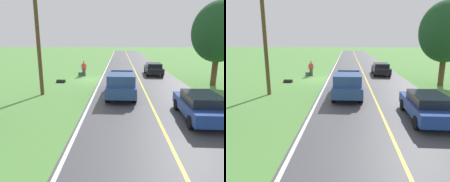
% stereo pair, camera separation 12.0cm
% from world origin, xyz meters
% --- Properties ---
extents(ground_plane, '(200.00, 200.00, 0.00)m').
position_xyz_m(ground_plane, '(0.00, 0.00, 0.00)').
color(ground_plane, '#568E42').
extents(road_surface, '(8.38, 120.00, 0.00)m').
position_xyz_m(road_surface, '(-4.87, 0.00, 0.00)').
color(road_surface, '#47474C').
rests_on(road_surface, ground).
extents(lane_edge_line, '(0.16, 117.60, 0.00)m').
position_xyz_m(lane_edge_line, '(-0.86, 0.00, 0.01)').
color(lane_edge_line, silver).
rests_on(lane_edge_line, ground).
extents(lane_centre_line, '(0.14, 117.60, 0.00)m').
position_xyz_m(lane_centre_line, '(-4.87, 0.00, 0.01)').
color(lane_centre_line, gold).
rests_on(lane_centre_line, ground).
extents(hitchhiker_walking, '(0.62, 0.51, 1.75)m').
position_xyz_m(hitchhiker_walking, '(1.29, -1.85, 0.98)').
color(hitchhiker_walking, '#4C473D').
rests_on(hitchhiker_walking, ground).
extents(suitcase_carried, '(0.46, 0.21, 0.44)m').
position_xyz_m(suitcase_carried, '(1.71, -1.76, 0.22)').
color(suitcase_carried, '#384C56').
rests_on(suitcase_carried, ground).
extents(pickup_truck_passing, '(2.19, 5.44, 1.82)m').
position_xyz_m(pickup_truck_passing, '(-2.94, 7.05, 0.97)').
color(pickup_truck_passing, '#2D4C84').
rests_on(pickup_truck_passing, ground).
extents(tree_far_side_near, '(4.58, 4.58, 7.40)m').
position_xyz_m(tree_far_side_near, '(-11.42, 2.73, 4.74)').
color(tree_far_side_near, brown).
rests_on(tree_far_side_near, ground).
extents(sedan_near_oncoming, '(2.02, 4.45, 1.41)m').
position_xyz_m(sedan_near_oncoming, '(-6.85, -3.13, 0.75)').
color(sedan_near_oncoming, black).
rests_on(sedan_near_oncoming, ground).
extents(sedan_mid_oncoming, '(2.01, 4.44, 1.41)m').
position_xyz_m(sedan_mid_oncoming, '(-7.04, 11.37, 0.75)').
color(sedan_mid_oncoming, navy).
rests_on(sedan_mid_oncoming, ground).
extents(utility_pole_roadside, '(0.28, 0.28, 7.87)m').
position_xyz_m(utility_pole_roadside, '(3.10, 6.64, 3.94)').
color(utility_pole_roadside, brown).
rests_on(utility_pole_roadside, ground).
extents(drainage_culvert, '(0.80, 0.60, 0.60)m').
position_xyz_m(drainage_culvert, '(2.93, 2.00, 0.00)').
color(drainage_culvert, black).
rests_on(drainage_culvert, ground).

